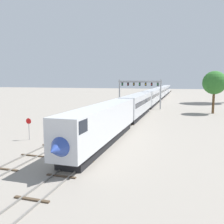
{
  "coord_description": "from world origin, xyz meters",
  "views": [
    {
      "loc": [
        11.29,
        -22.74,
        7.83
      ],
      "look_at": [
        1.0,
        12.0,
        3.0
      ],
      "focal_mm": 38.45,
      "sensor_mm": 36.0,
      "label": 1
    }
  ],
  "objects_px": {
    "stop_sign": "(29,126)",
    "trackside_tree_left": "(214,83)",
    "signal_gantry": "(140,87)",
    "passenger_train": "(156,95)"
  },
  "relations": [
    {
      "from": "stop_sign",
      "to": "trackside_tree_left",
      "type": "bearing_deg",
      "value": 52.36
    },
    {
      "from": "signal_gantry",
      "to": "trackside_tree_left",
      "type": "relative_size",
      "value": 1.22
    },
    {
      "from": "signal_gantry",
      "to": "stop_sign",
      "type": "distance_m",
      "value": 40.22
    },
    {
      "from": "passenger_train",
      "to": "stop_sign",
      "type": "height_order",
      "value": "passenger_train"
    },
    {
      "from": "stop_sign",
      "to": "trackside_tree_left",
      "type": "relative_size",
      "value": 0.29
    },
    {
      "from": "signal_gantry",
      "to": "trackside_tree_left",
      "type": "xyz_separation_m",
      "value": [
        18.47,
        -5.25,
        1.26
      ]
    },
    {
      "from": "signal_gantry",
      "to": "stop_sign",
      "type": "xyz_separation_m",
      "value": [
        -7.75,
        -39.25,
        -4.07
      ]
    },
    {
      "from": "passenger_train",
      "to": "trackside_tree_left",
      "type": "xyz_separation_m",
      "value": [
        16.22,
        -25.05,
        4.59
      ]
    },
    {
      "from": "trackside_tree_left",
      "to": "passenger_train",
      "type": "bearing_deg",
      "value": 122.93
    },
    {
      "from": "passenger_train",
      "to": "signal_gantry",
      "type": "relative_size",
      "value": 11.41
    }
  ]
}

